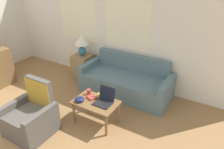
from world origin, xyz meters
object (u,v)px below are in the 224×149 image
couch (126,82)px  laptop (104,100)px  coffee_table (96,105)px  cup_navy (89,92)px  armchair (32,118)px  book_red (92,97)px  table_lamp (82,42)px  cup_yellow (100,95)px  snack_bowl (79,99)px

couch → laptop: 1.21m
coffee_table → cup_navy: size_ratio=7.69×
armchair → book_red: 1.09m
couch → armchair: bearing=-111.9°
coffee_table → couch: bearing=90.6°
couch → table_lamp: size_ratio=3.83×
couch → laptop: (0.16, -1.17, 0.25)m
couch → cup_yellow: 1.09m
laptop → couch: bearing=97.7°
cup_yellow → snack_bowl: bearing=-127.8°
couch → laptop: bearing=-82.3°
book_red → snack_bowl: bearing=-124.3°
armchair → cup_yellow: (0.79, 0.94, 0.21)m
coffee_table → snack_bowl: 0.31m
table_lamp → book_red: (1.19, -1.29, -0.49)m
coffee_table → snack_bowl: size_ratio=4.65×
couch → cup_yellow: size_ratio=22.67×
cup_navy → laptop: bearing=-11.4°
table_lamp → coffee_table: table_lamp is taller
table_lamp → laptop: (1.47, -1.29, -0.45)m
cup_yellow → snack_bowl: size_ratio=0.52×
armchair → laptop: size_ratio=2.96×
laptop → snack_bowl: laptop is taller
cup_navy → snack_bowl: cup_navy is taller
couch → cup_yellow: (-0.01, -1.07, 0.23)m
table_lamp → coffee_table: size_ratio=0.66×
couch → armchair: (-0.81, -2.00, 0.02)m
cup_yellow → book_red: cup_yellow is taller
table_lamp → cup_navy: 1.68m
armchair → table_lamp: bearing=103.5°
couch → cup_navy: (-0.24, -1.09, 0.24)m
laptop → book_red: 0.28m
armchair → cup_navy: armchair is taller
snack_bowl → laptop: bearing=25.8°
couch → table_lamp: table_lamp is taller
armchair → snack_bowl: armchair is taller
cup_navy → cup_yellow: 0.23m
snack_bowl → book_red: 0.23m
couch → cup_yellow: couch is taller
armchair → coffee_table: armchair is taller
coffee_table → table_lamp: bearing=134.5°
table_lamp → book_red: size_ratio=2.65×
book_red → table_lamp: bearing=132.8°
coffee_table → cup_navy: (-0.26, 0.15, 0.12)m
cup_navy → cup_yellow: (0.23, 0.03, -0.02)m
snack_bowl → book_red: size_ratio=0.86×
couch → armchair: 2.16m
coffee_table → armchair: bearing=-137.0°
cup_yellow → book_red: (-0.11, -0.11, -0.02)m
laptop → snack_bowl: bearing=-154.2°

